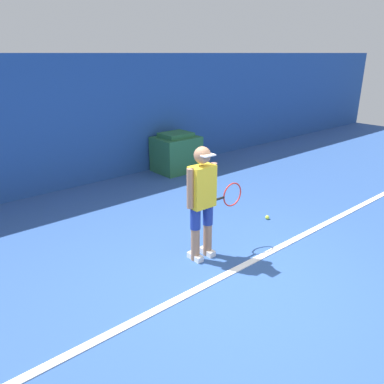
% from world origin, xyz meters
% --- Properties ---
extents(ground_plane, '(24.00, 24.00, 0.00)m').
position_xyz_m(ground_plane, '(0.00, 0.00, 0.00)').
color(ground_plane, '#2D5193').
extents(back_wall, '(24.00, 0.10, 2.66)m').
position_xyz_m(back_wall, '(0.00, 4.70, 1.33)').
color(back_wall, '#234C99').
rests_on(back_wall, ground_plane).
extents(court_baseline, '(21.60, 0.10, 0.01)m').
position_xyz_m(court_baseline, '(0.00, 0.23, 0.01)').
color(court_baseline, white).
rests_on(court_baseline, ground_plane).
extents(tennis_player, '(0.98, 0.28, 1.57)m').
position_xyz_m(tennis_player, '(0.09, 0.77, 0.86)').
color(tennis_player, '#A37556').
rests_on(tennis_player, ground_plane).
extents(tennis_ball, '(0.07, 0.07, 0.07)m').
position_xyz_m(tennis_ball, '(1.76, 0.98, 0.03)').
color(tennis_ball, '#D1E533').
rests_on(tennis_ball, ground_plane).
extents(covered_chair, '(0.99, 0.81, 0.92)m').
position_xyz_m(covered_chair, '(2.32, 4.20, 0.44)').
color(covered_chair, '#28663D').
rests_on(covered_chair, ground_plane).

